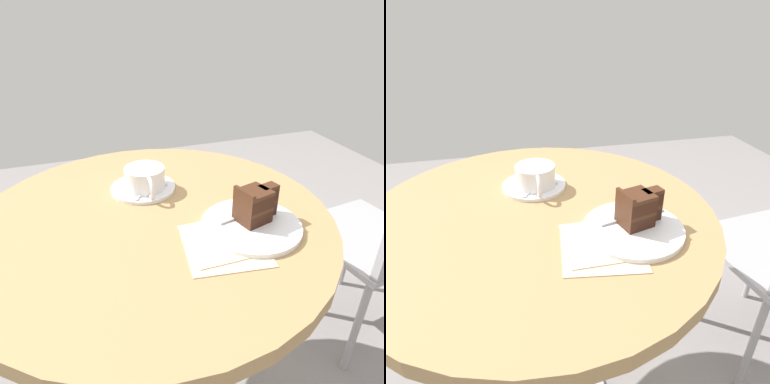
% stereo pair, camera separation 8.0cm
% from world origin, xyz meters
% --- Properties ---
extents(cafe_table, '(0.82, 0.82, 0.73)m').
position_xyz_m(cafe_table, '(0.00, 0.00, 0.61)').
color(cafe_table, '#A37F51').
rests_on(cafe_table, ground).
extents(saucer, '(0.17, 0.17, 0.01)m').
position_xyz_m(saucer, '(-0.12, 0.01, 0.73)').
color(saucer, white).
rests_on(saucer, cafe_table).
extents(coffee_cup, '(0.14, 0.10, 0.06)m').
position_xyz_m(coffee_cup, '(-0.11, 0.01, 0.76)').
color(coffee_cup, white).
rests_on(coffee_cup, saucer).
extents(teaspoon, '(0.06, 0.10, 0.00)m').
position_xyz_m(teaspoon, '(-0.08, 0.00, 0.74)').
color(teaspoon, '#B7B7BC').
rests_on(teaspoon, saucer).
extents(cake_plate, '(0.21, 0.21, 0.01)m').
position_xyz_m(cake_plate, '(0.13, 0.19, 0.73)').
color(cake_plate, white).
rests_on(cake_plate, cafe_table).
extents(cake_slice, '(0.07, 0.10, 0.08)m').
position_xyz_m(cake_slice, '(0.11, 0.20, 0.77)').
color(cake_slice, '#381E14').
rests_on(cake_slice, cake_plate).
extents(fork, '(0.05, 0.16, 0.00)m').
position_xyz_m(fork, '(0.09, 0.22, 0.74)').
color(fork, '#B7B7BC').
rests_on(fork, cake_plate).
extents(napkin, '(0.19, 0.18, 0.00)m').
position_xyz_m(napkin, '(0.16, 0.11, 0.73)').
color(napkin, beige).
rests_on(napkin, cafe_table).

